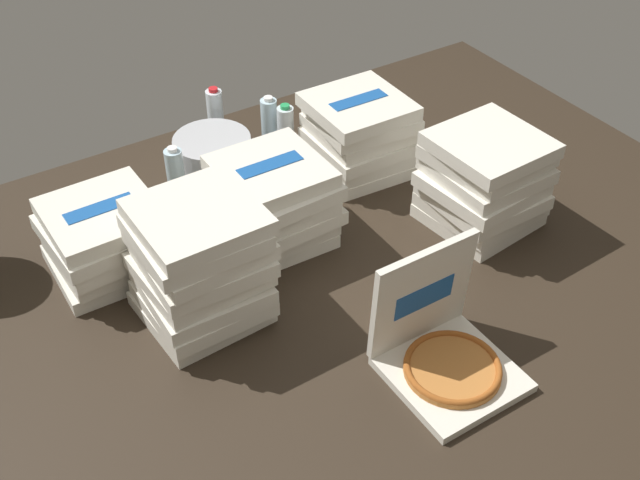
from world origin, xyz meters
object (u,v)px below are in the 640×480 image
object	(u,v)px
pizza_stack_center_near	(360,134)
water_bottle_2	(269,123)
pizza_stack_left_far	(200,264)
ice_bucket	(213,154)
open_pizza_box	(443,348)
pizza_stack_center_far	(105,239)
water_bottle_3	(216,114)
water_bottle_1	(176,175)
water_bottle_0	(286,131)
pizza_stack_left_mid	(484,181)
pizza_stack_right_near	(273,203)

from	to	relation	value
pizza_stack_center_near	water_bottle_2	world-z (taller)	pizza_stack_center_near
pizza_stack_left_far	ice_bucket	bearing A→B (deg)	61.45
pizza_stack_center_near	ice_bucket	distance (m)	0.59
open_pizza_box	pizza_stack_center_far	distance (m)	1.16
pizza_stack_center_far	water_bottle_3	size ratio (longest dim) A/B	1.66
pizza_stack_center_far	ice_bucket	distance (m)	0.67
pizza_stack_center_near	water_bottle_1	bearing A→B (deg)	164.78
ice_bucket	water_bottle_0	distance (m)	0.31
pizza_stack_left_mid	pizza_stack_center_far	distance (m)	1.32
pizza_stack_left_mid	water_bottle_2	size ratio (longest dim) A/B	1.75
pizza_stack_left_mid	water_bottle_3	distance (m)	1.17
water_bottle_1	ice_bucket	bearing A→B (deg)	27.91
water_bottle_0	pizza_stack_center_near	bearing A→B (deg)	-49.44
pizza_stack_left_mid	water_bottle_0	bearing A→B (deg)	115.72
water_bottle_2	pizza_stack_left_mid	bearing A→B (deg)	-65.30
water_bottle_0	water_bottle_3	world-z (taller)	same
open_pizza_box	water_bottle_0	size ratio (longest dim) A/B	1.64
water_bottle_0	water_bottle_3	xyz separation A→B (m)	(-0.18, 0.27, 0.00)
pizza_stack_right_near	water_bottle_2	distance (m)	0.60
ice_bucket	water_bottle_3	bearing A→B (deg)	60.09
open_pizza_box	water_bottle_2	size ratio (longest dim) A/B	1.64
pizza_stack_center_near	pizza_stack_right_near	xyz separation A→B (m)	(-0.51, -0.21, 0.00)
pizza_stack_right_near	ice_bucket	xyz separation A→B (m)	(0.01, 0.51, -0.08)
water_bottle_3	water_bottle_0	bearing A→B (deg)	-57.18
open_pizza_box	pizza_stack_right_near	world-z (taller)	open_pizza_box
water_bottle_2	water_bottle_3	world-z (taller)	same
pizza_stack_left_far	pizza_stack_right_near	distance (m)	0.43
pizza_stack_right_near	water_bottle_3	xyz separation A→B (m)	(0.13, 0.72, -0.04)
pizza_stack_left_mid	pizza_stack_right_near	xyz separation A→B (m)	(-0.68, 0.32, -0.03)
pizza_stack_center_far	water_bottle_2	xyz separation A→B (m)	(0.84, 0.37, -0.02)
water_bottle_2	pizza_stack_right_near	bearing A→B (deg)	-118.25
open_pizza_box	water_bottle_3	distance (m)	1.51
ice_bucket	pizza_stack_left_far	bearing A→B (deg)	-118.55
pizza_stack_center_far	water_bottle_1	bearing A→B (deg)	33.65
pizza_stack_left_far	pizza_stack_right_near	bearing A→B (deg)	29.14
pizza_stack_center_near	pizza_stack_right_near	distance (m)	0.55
pizza_stack_center_near	pizza_stack_left_mid	distance (m)	0.55
water_bottle_1	pizza_stack_right_near	bearing A→B (deg)	-64.40
water_bottle_0	water_bottle_1	world-z (taller)	same
pizza_stack_center_far	water_bottle_0	bearing A→B (deg)	18.21
pizza_stack_left_far	pizza_stack_center_near	world-z (taller)	pizza_stack_left_far
water_bottle_0	water_bottle_2	xyz separation A→B (m)	(-0.02, 0.09, 0.00)
water_bottle_3	pizza_stack_left_mid	bearing A→B (deg)	-62.30
pizza_stack_center_near	water_bottle_3	world-z (taller)	pizza_stack_center_near
pizza_stack_left_far	water_bottle_1	bearing A→B (deg)	73.07
open_pizza_box	water_bottle_0	world-z (taller)	open_pizza_box
ice_bucket	open_pizza_box	bearing A→B (deg)	-85.65
open_pizza_box	water_bottle_0	distance (m)	1.25
open_pizza_box	ice_bucket	bearing A→B (deg)	94.35
pizza_stack_center_far	water_bottle_2	world-z (taller)	pizza_stack_center_far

